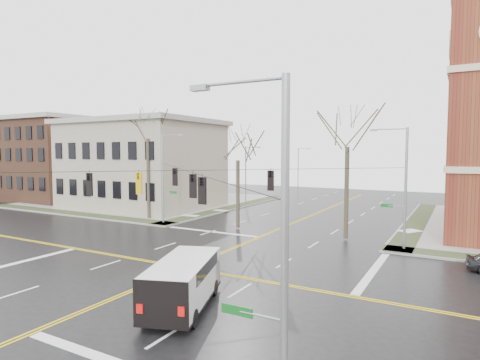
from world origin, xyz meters
The scene contains 16 objects.
ground centered at (0.00, 0.00, 0.00)m, with size 120.00×120.00×0.00m, color black.
sidewalks centered at (0.00, 0.00, 0.08)m, with size 80.00×80.00×0.17m.
road_markings centered at (0.00, 0.00, 0.01)m, with size 100.00×100.00×0.01m.
civic_building_a centered at (-22.00, 20.00, 5.50)m, with size 18.00×14.00×11.00m, color gray.
civic_building_b centered at (-42.00, 22.00, 6.00)m, with size 18.00×16.00×12.00m, color brown.
signal_pole_ne centered at (11.32, 11.50, 4.95)m, with size 2.75×0.22×9.00m.
signal_pole_nw centered at (-11.32, 11.50, 4.95)m, with size 2.75×0.22×9.00m.
signal_pole_se centered at (11.32, -11.50, 4.95)m, with size 2.75×0.22×9.00m.
span_wires centered at (0.00, 0.00, 6.20)m, with size 23.02×23.02×0.03m.
traffic_signals centered at (0.00, -0.67, 5.45)m, with size 8.21×8.26×1.30m.
streetlight_north_a centered at (-10.65, 28.00, 4.47)m, with size 2.30×0.20×8.00m.
streetlight_north_b centered at (-10.65, 48.00, 4.47)m, with size 2.30×0.20×8.00m.
cargo_van centered at (3.77, -5.18, 1.34)m, with size 4.19×6.36×2.27m.
tree_nw_far centered at (-14.66, 12.88, 9.36)m, with size 4.00×4.00×12.95m.
tree_nw_near centered at (-3.46, 12.80, 6.99)m, with size 4.00×4.00×9.63m.
tree_ne centered at (6.78, 13.01, 8.29)m, with size 4.00×4.00×11.45m.
Camera 1 is at (15.12, -20.18, 7.35)m, focal length 30.00 mm.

